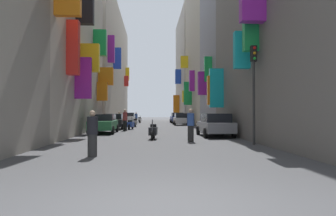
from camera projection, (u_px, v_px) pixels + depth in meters
The scene contains 22 objects.
ground_plane at pixel (153, 126), 35.06m from camera, with size 140.00×140.00×0.00m, color #424244.
building_left_mid_b at pixel (62, 54), 27.36m from camera, with size 7.33×6.99×13.30m.
building_left_far at pixel (101, 67), 48.95m from camera, with size 7.00×31.53×17.31m.
building_right_mid_a at pixel (238, 36), 29.49m from camera, with size 7.17×8.18×17.41m.
building_right_mid_b at pixel (214, 50), 40.52m from camera, with size 7.02×13.88×19.18m.
building_right_far at pixel (196, 69), 57.05m from camera, with size 7.08×17.10×18.95m.
parked_car_white at pixel (129, 117), 49.99m from camera, with size 1.97×4.35×1.52m.
parked_car_silver at pixel (181, 119), 38.35m from camera, with size 1.92×4.16×1.44m.
parked_car_grey at pixel (215, 124), 20.11m from camera, with size 1.90×4.39×1.46m.
parked_car_black at pixel (114, 121), 29.07m from camera, with size 2.00×3.92×1.42m.
parked_car_green at pixel (104, 123), 23.18m from camera, with size 1.85×4.40×1.40m.
parked_car_blue at pixel (177, 118), 45.81m from camera, with size 1.96×4.40×1.52m.
scooter_white at pixel (140, 120), 46.69m from camera, with size 0.53×1.82×1.13m.
scooter_blue at pixel (131, 124), 28.27m from camera, with size 0.62×1.78×1.13m.
scooter_black at pixel (153, 131), 18.02m from camera, with size 0.54×1.92×1.13m.
scooter_silver at pixel (135, 122), 33.64m from camera, with size 0.44×1.89×1.13m.
pedestrian_crossing at pixel (125, 120), 26.20m from camera, with size 0.54×0.54×1.79m.
pedestrian_near_left at pixel (119, 120), 32.37m from camera, with size 0.46×0.46×1.62m.
pedestrian_near_right at pixel (92, 134), 10.81m from camera, with size 0.54×0.54×1.59m.
pedestrian_mid_street at pixel (136, 118), 41.89m from camera, with size 0.46×0.46×1.57m.
pedestrian_far_away at pixel (191, 125), 16.48m from camera, with size 0.40×0.40×1.72m.
traffic_light_near_corner at pixel (254, 78), 14.84m from camera, with size 0.26×0.34×4.69m.
Camera 1 is at (-0.24, -5.12, 1.52)m, focal length 33.59 mm.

